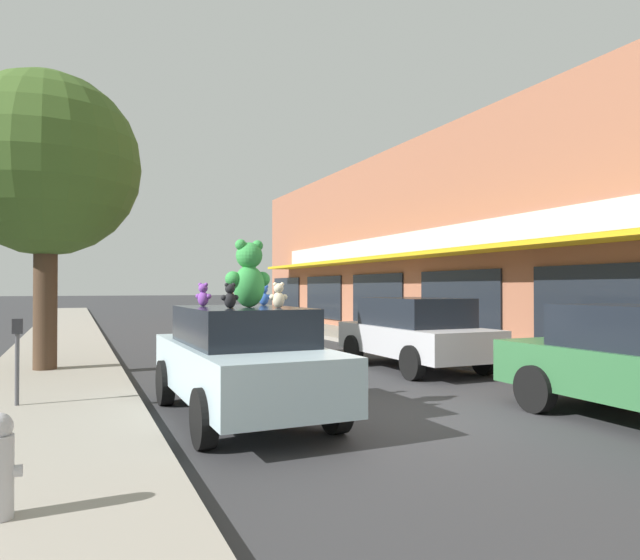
{
  "coord_description": "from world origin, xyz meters",
  "views": [
    {
      "loc": [
        -4.62,
        -7.2,
        1.87
      ],
      "look_at": [
        0.4,
        4.41,
        2.03
      ],
      "focal_mm": 32.0,
      "sensor_mm": 36.0,
      "label": 1
    }
  ],
  "objects_px": {
    "teddy_bear_giant": "(249,275)",
    "street_tree": "(46,166)",
    "teddy_bear_black": "(230,296)",
    "parking_meter": "(17,350)",
    "teddy_bear_cream": "(279,296)",
    "teddy_bear_orange": "(231,300)",
    "teddy_bear_blue": "(264,295)",
    "plush_art_car": "(241,359)",
    "teddy_bear_purple": "(203,295)",
    "parked_car_far_center": "(415,331)"
  },
  "relations": [
    {
      "from": "teddy_bear_purple",
      "to": "parked_car_far_center",
      "type": "distance_m",
      "value": 5.96
    },
    {
      "from": "parked_car_far_center",
      "to": "street_tree",
      "type": "relative_size",
      "value": 0.67
    },
    {
      "from": "parking_meter",
      "to": "parked_car_far_center",
      "type": "bearing_deg",
      "value": 11.86
    },
    {
      "from": "parked_car_far_center",
      "to": "parking_meter",
      "type": "distance_m",
      "value": 8.09
    },
    {
      "from": "teddy_bear_blue",
      "to": "street_tree",
      "type": "relative_size",
      "value": 0.05
    },
    {
      "from": "plush_art_car",
      "to": "teddy_bear_black",
      "type": "distance_m",
      "value": 1.01
    },
    {
      "from": "teddy_bear_purple",
      "to": "plush_art_car",
      "type": "bearing_deg",
      "value": 160.57
    },
    {
      "from": "teddy_bear_black",
      "to": "teddy_bear_blue",
      "type": "distance_m",
      "value": 1.36
    },
    {
      "from": "teddy_bear_purple",
      "to": "teddy_bear_blue",
      "type": "bearing_deg",
      "value": -138.41
    },
    {
      "from": "teddy_bear_giant",
      "to": "street_tree",
      "type": "distance_m",
      "value": 6.66
    },
    {
      "from": "teddy_bear_black",
      "to": "teddy_bear_purple",
      "type": "distance_m",
      "value": 1.05
    },
    {
      "from": "teddy_bear_black",
      "to": "teddy_bear_orange",
      "type": "relative_size",
      "value": 1.59
    },
    {
      "from": "teddy_bear_giant",
      "to": "teddy_bear_cream",
      "type": "distance_m",
      "value": 0.56
    },
    {
      "from": "teddy_bear_orange",
      "to": "street_tree",
      "type": "xyz_separation_m",
      "value": [
        -2.64,
        5.35,
        2.77
      ]
    },
    {
      "from": "parked_car_far_center",
      "to": "teddy_bear_cream",
      "type": "bearing_deg",
      "value": -141.57
    },
    {
      "from": "teddy_bear_black",
      "to": "teddy_bear_orange",
      "type": "xyz_separation_m",
      "value": [
        0.12,
        0.42,
        -0.06
      ]
    },
    {
      "from": "teddy_bear_purple",
      "to": "parking_meter",
      "type": "xyz_separation_m",
      "value": [
        -2.56,
        0.8,
        -0.81
      ]
    },
    {
      "from": "teddy_bear_black",
      "to": "teddy_bear_blue",
      "type": "bearing_deg",
      "value": -131.88
    },
    {
      "from": "teddy_bear_cream",
      "to": "teddy_bear_black",
      "type": "bearing_deg",
      "value": 0.74
    },
    {
      "from": "teddy_bear_giant",
      "to": "teddy_bear_orange",
      "type": "relative_size",
      "value": 4.43
    },
    {
      "from": "teddy_bear_cream",
      "to": "teddy_bear_orange",
      "type": "relative_size",
      "value": 1.63
    },
    {
      "from": "teddy_bear_cream",
      "to": "parking_meter",
      "type": "bearing_deg",
      "value": -20.39
    },
    {
      "from": "teddy_bear_black",
      "to": "parking_meter",
      "type": "xyz_separation_m",
      "value": [
        -2.71,
        1.84,
        -0.8
      ]
    },
    {
      "from": "teddy_bear_cream",
      "to": "teddy_bear_purple",
      "type": "xyz_separation_m",
      "value": [
        -0.81,
        1.14,
        0.0
      ]
    },
    {
      "from": "teddy_bear_giant",
      "to": "teddy_bear_cream",
      "type": "bearing_deg",
      "value": 119.11
    },
    {
      "from": "teddy_bear_purple",
      "to": "parked_car_far_center",
      "type": "xyz_separation_m",
      "value": [
        5.35,
        2.46,
        -0.89
      ]
    },
    {
      "from": "teddy_bear_giant",
      "to": "teddy_bear_purple",
      "type": "height_order",
      "value": "teddy_bear_giant"
    },
    {
      "from": "teddy_bear_black",
      "to": "teddy_bear_cream",
      "type": "height_order",
      "value": "teddy_bear_cream"
    },
    {
      "from": "plush_art_car",
      "to": "teddy_bear_blue",
      "type": "height_order",
      "value": "teddy_bear_blue"
    },
    {
      "from": "teddy_bear_cream",
      "to": "plush_art_car",
      "type": "bearing_deg",
      "value": -39.83
    },
    {
      "from": "teddy_bear_purple",
      "to": "street_tree",
      "type": "xyz_separation_m",
      "value": [
        -2.36,
        4.73,
        2.7
      ]
    },
    {
      "from": "plush_art_car",
      "to": "teddy_bear_blue",
      "type": "distance_m",
      "value": 1.28
    },
    {
      "from": "teddy_bear_blue",
      "to": "parking_meter",
      "type": "height_order",
      "value": "teddy_bear_blue"
    },
    {
      "from": "parking_meter",
      "to": "teddy_bear_black",
      "type": "bearing_deg",
      "value": -34.11
    },
    {
      "from": "teddy_bear_blue",
      "to": "teddy_bear_orange",
      "type": "bearing_deg",
      "value": 62.77
    },
    {
      "from": "teddy_bear_orange",
      "to": "teddy_bear_blue",
      "type": "bearing_deg",
      "value": 164.48
    },
    {
      "from": "teddy_bear_purple",
      "to": "teddy_bear_orange",
      "type": "distance_m",
      "value": 0.68
    },
    {
      "from": "teddy_bear_cream",
      "to": "parking_meter",
      "type": "distance_m",
      "value": 3.98
    },
    {
      "from": "teddy_bear_black",
      "to": "parking_meter",
      "type": "height_order",
      "value": "teddy_bear_black"
    },
    {
      "from": "teddy_bear_purple",
      "to": "street_tree",
      "type": "height_order",
      "value": "street_tree"
    },
    {
      "from": "parking_meter",
      "to": "teddy_bear_orange",
      "type": "bearing_deg",
      "value": -26.5
    },
    {
      "from": "teddy_bear_giant",
      "to": "parking_meter",
      "type": "bearing_deg",
      "value": -40.15
    },
    {
      "from": "teddy_bear_giant",
      "to": "teddy_bear_cream",
      "type": "xyz_separation_m",
      "value": [
        0.32,
        -0.36,
        -0.29
      ]
    },
    {
      "from": "street_tree",
      "to": "teddy_bear_purple",
      "type": "bearing_deg",
      "value": -63.46
    },
    {
      "from": "plush_art_car",
      "to": "teddy_bear_orange",
      "type": "bearing_deg",
      "value": 156.84
    },
    {
      "from": "plush_art_car",
      "to": "teddy_bear_black",
      "type": "xyz_separation_m",
      "value": [
        -0.26,
        -0.37,
        0.91
      ]
    },
    {
      "from": "parked_car_far_center",
      "to": "parking_meter",
      "type": "relative_size",
      "value": 3.34
    },
    {
      "from": "teddy_bear_blue",
      "to": "teddy_bear_orange",
      "type": "distance_m",
      "value": 0.96
    },
    {
      "from": "teddy_bear_black",
      "to": "parked_car_far_center",
      "type": "relative_size",
      "value": 0.08
    },
    {
      "from": "parked_car_far_center",
      "to": "parking_meter",
      "type": "bearing_deg",
      "value": -168.14
    }
  ]
}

